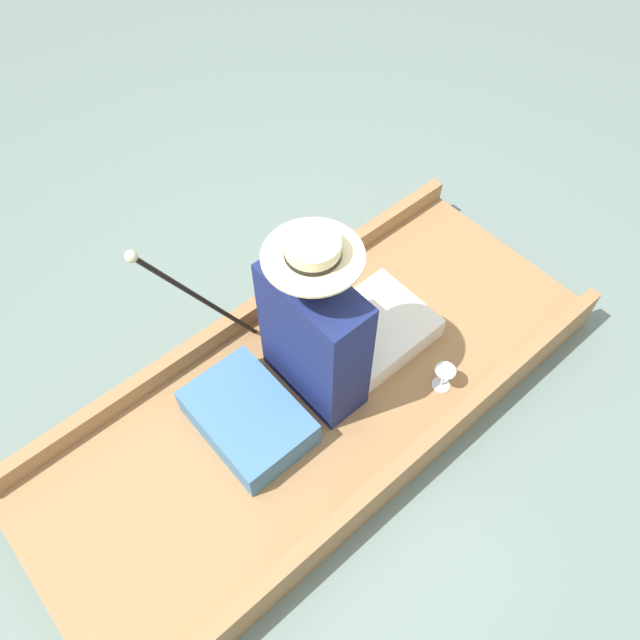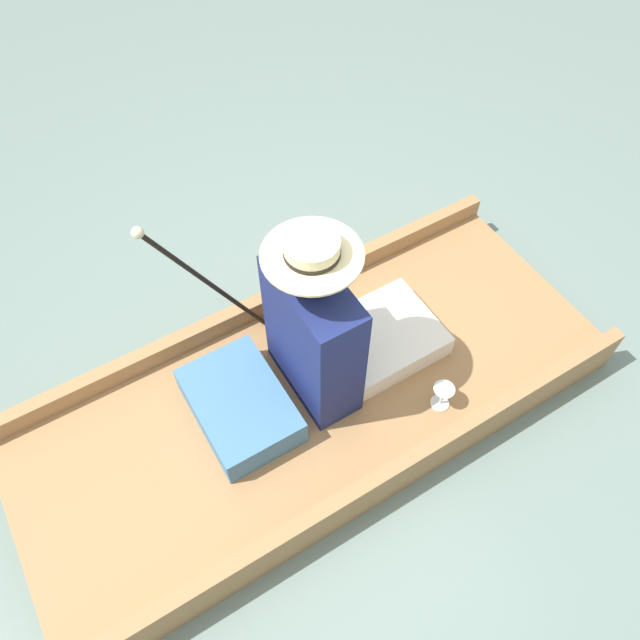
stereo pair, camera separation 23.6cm
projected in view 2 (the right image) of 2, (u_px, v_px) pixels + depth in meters
ground_plane at (314, 406)px, 2.78m from camera, size 16.00×16.00×0.00m
punt_boat at (314, 397)px, 2.72m from camera, size 1.04×2.55×0.24m
seat_cushion at (240, 406)px, 2.54m from camera, size 0.50×0.35×0.14m
seated_person at (331, 330)px, 2.46m from camera, size 0.45×0.77×0.88m
teddy_bear at (286, 293)px, 2.77m from camera, size 0.24×0.14×0.34m
wine_glass at (443, 393)px, 2.55m from camera, size 0.09×0.09×0.13m
walking_cane at (200, 277)px, 2.40m from camera, size 0.04×0.45×0.85m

